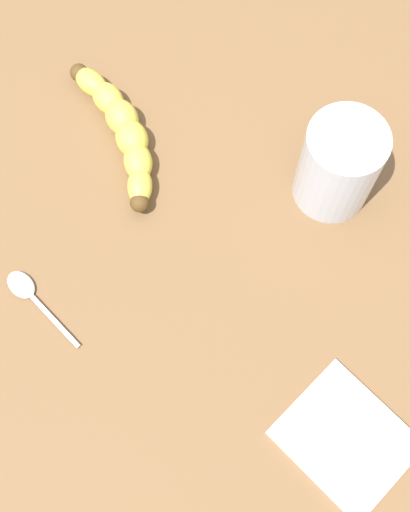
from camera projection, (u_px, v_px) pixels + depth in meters
The scene contains 5 objects.
wooden_tabletop at pixel (184, 198), 76.73cm from camera, with size 120.00×120.00×3.00cm, color brown.
banana at pixel (122, 130), 76.00cm from camera, with size 13.96×16.86×3.64cm.
smoothie_glass at pixel (338, 167), 70.31cm from camera, with size 8.38×8.38×11.33cm.
teaspoon at pixel (25, 289), 70.95cm from camera, with size 10.29×7.11×0.80cm.
folded_napkin at pixel (346, 439), 65.72cm from camera, with size 12.00×10.39×0.60cm, color white.
Camera 1 is at (-10.21, 31.26, 71.20)cm, focal length 46.97 mm.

